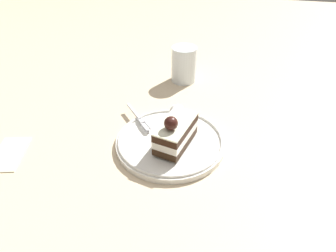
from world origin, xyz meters
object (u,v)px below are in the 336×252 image
dessert_plate (168,141)px  whipped_cream_dollop (177,111)px  folded_napkin (9,153)px  cake_slice (175,132)px  fork (138,117)px  drink_glass_near (184,66)px

dessert_plate → whipped_cream_dollop: (-0.00, -0.07, 0.02)m
folded_napkin → whipped_cream_dollop: bearing=-151.5°
cake_slice → folded_napkin: (0.32, 0.08, -0.04)m
dessert_plate → fork: size_ratio=2.35×
dessert_plate → folded_napkin: bearing=17.1°
dessert_plate → whipped_cream_dollop: size_ratio=6.80×
fork → folded_napkin: (0.22, 0.15, -0.02)m
cake_slice → fork: (0.10, -0.07, -0.02)m
whipped_cream_dollop → fork: size_ratio=0.35×
cake_slice → folded_napkin: cake_slice is taller
whipped_cream_dollop → folded_napkin: size_ratio=0.32×
drink_glass_near → whipped_cream_dollop: bearing=95.1°
dessert_plate → folded_napkin: (0.30, 0.09, -0.01)m
cake_slice → folded_napkin: 0.33m
fork → drink_glass_near: bearing=-105.8°
fork → folded_napkin: fork is taller
drink_glass_near → folded_napkin: size_ratio=0.92×
dessert_plate → cake_slice: 0.04m
dessert_plate → drink_glass_near: size_ratio=2.32×
cake_slice → folded_napkin: size_ratio=1.11×
dessert_plate → fork: fork is taller
fork → drink_glass_near: drink_glass_near is taller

